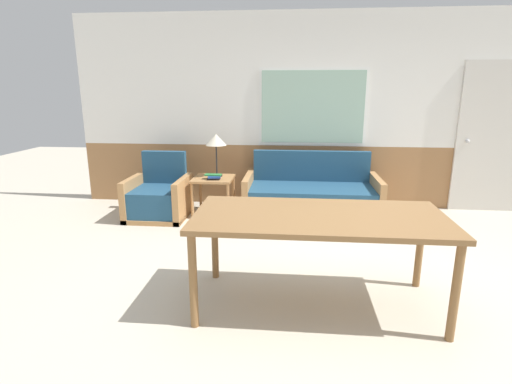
{
  "coord_description": "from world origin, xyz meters",
  "views": [
    {
      "loc": [
        -0.46,
        -3.15,
        1.68
      ],
      "look_at": [
        -0.88,
        1.2,
        0.54
      ],
      "focal_mm": 28.0,
      "sensor_mm": 36.0,
      "label": 1
    }
  ],
  "objects": [
    {
      "name": "ground_plane",
      "position": [
        0.0,
        0.0,
        0.0
      ],
      "size": [
        16.0,
        16.0,
        0.0
      ],
      "primitive_type": "plane",
      "color": "beige"
    },
    {
      "name": "wall_back",
      "position": [
        -0.01,
        2.63,
        1.35
      ],
      "size": [
        7.2,
        0.09,
        2.7
      ],
      "color": "#996B42",
      "rests_on": "ground_plane"
    },
    {
      "name": "couch",
      "position": [
        -0.21,
        2.06,
        0.25
      ],
      "size": [
        1.77,
        0.83,
        0.84
      ],
      "color": "#B27F4C",
      "rests_on": "ground_plane"
    },
    {
      "name": "armchair",
      "position": [
        -2.24,
        1.84,
        0.25
      ],
      "size": [
        0.76,
        0.76,
        0.84
      ],
      "rotation": [
        0.0,
        0.0,
        0.25
      ],
      "color": "#B27F4C",
      "rests_on": "ground_plane"
    },
    {
      "name": "side_table",
      "position": [
        -1.54,
        2.03,
        0.43
      ],
      "size": [
        0.54,
        0.54,
        0.51
      ],
      "color": "#B27F4C",
      "rests_on": "ground_plane"
    },
    {
      "name": "table_lamp",
      "position": [
        -1.5,
        2.13,
        0.99
      ],
      "size": [
        0.28,
        0.28,
        0.58
      ],
      "color": "#262628",
      "rests_on": "side_table"
    },
    {
      "name": "book_stack",
      "position": [
        -1.51,
        1.94,
        0.54
      ],
      "size": [
        0.22,
        0.19,
        0.07
      ],
      "color": "black",
      "rests_on": "side_table"
    },
    {
      "name": "dining_table",
      "position": [
        -0.26,
        -0.24,
        0.69
      ],
      "size": [
        1.9,
        0.91,
        0.75
      ],
      "color": "olive",
      "rests_on": "ground_plane"
    },
    {
      "name": "entry_door",
      "position": [
        2.22,
        2.57,
        1.02
      ],
      "size": [
        0.93,
        0.09,
        2.04
      ],
      "color": "silver",
      "rests_on": "ground_plane"
    }
  ]
}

